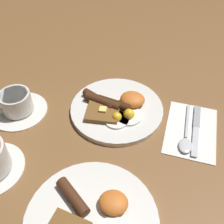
# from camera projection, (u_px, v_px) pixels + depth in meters

# --- Properties ---
(ground_plane) EXTENTS (3.00, 3.00, 0.00)m
(ground_plane) POSITION_uv_depth(u_px,v_px,m) (117.00, 111.00, 0.76)
(ground_plane) COLOR brown
(breakfast_plate_near) EXTENTS (0.26, 0.26, 0.05)m
(breakfast_plate_near) POSITION_uv_depth(u_px,v_px,m) (116.00, 108.00, 0.75)
(breakfast_plate_near) COLOR silver
(breakfast_plate_near) RESTS_ON ground_plane
(breakfast_plate_far) EXTENTS (0.27, 0.27, 0.04)m
(breakfast_plate_far) POSITION_uv_depth(u_px,v_px,m) (91.00, 220.00, 0.52)
(breakfast_plate_far) COLOR silver
(breakfast_plate_far) RESTS_ON ground_plane
(teacup_near) EXTENTS (0.16, 0.16, 0.07)m
(teacup_near) POSITION_uv_depth(u_px,v_px,m) (17.00, 105.00, 0.74)
(teacup_near) COLOR silver
(teacup_near) RESTS_ON ground_plane
(napkin) EXTENTS (0.14, 0.20, 0.01)m
(napkin) POSITION_uv_depth(u_px,v_px,m) (191.00, 130.00, 0.70)
(napkin) COLOR white
(napkin) RESTS_ON ground_plane
(knife) EXTENTS (0.02, 0.18, 0.01)m
(knife) POSITION_uv_depth(u_px,v_px,m) (196.00, 127.00, 0.70)
(knife) COLOR silver
(knife) RESTS_ON napkin
(spoon) EXTENTS (0.04, 0.17, 0.01)m
(spoon) POSITION_uv_depth(u_px,v_px,m) (186.00, 140.00, 0.67)
(spoon) COLOR silver
(spoon) RESTS_ON napkin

